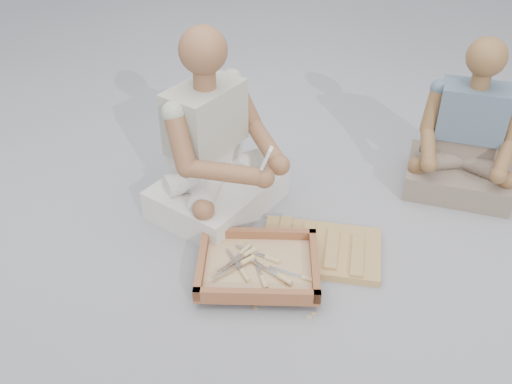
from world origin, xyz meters
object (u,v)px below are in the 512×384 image
at_px(carved_panel, 320,249).
at_px(craftsman, 215,153).
at_px(companion, 466,142).
at_px(tool_tray, 258,266).

distance_m(carved_panel, craftsman, 0.68).
bearing_deg(craftsman, carved_panel, 89.73).
distance_m(craftsman, companion, 1.28).
height_order(carved_panel, tool_tray, tool_tray).
height_order(tool_tray, craftsman, craftsman).
bearing_deg(tool_tray, carved_panel, 51.98).
relative_size(carved_panel, craftsman, 0.59).
bearing_deg(tool_tray, craftsman, 135.59).
bearing_deg(carved_panel, companion, 58.00).
xyz_separation_m(craftsman, companion, (1.09, 0.66, -0.05)).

